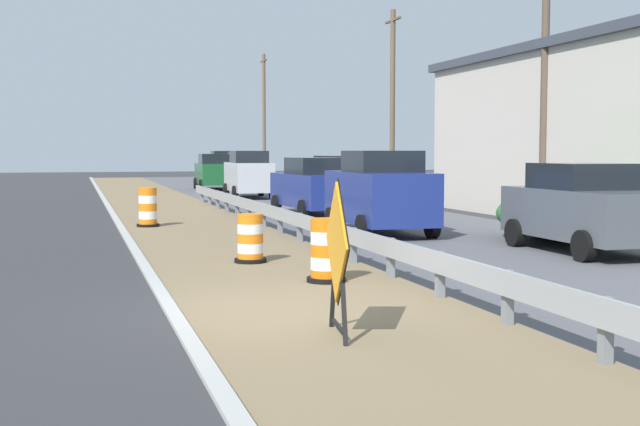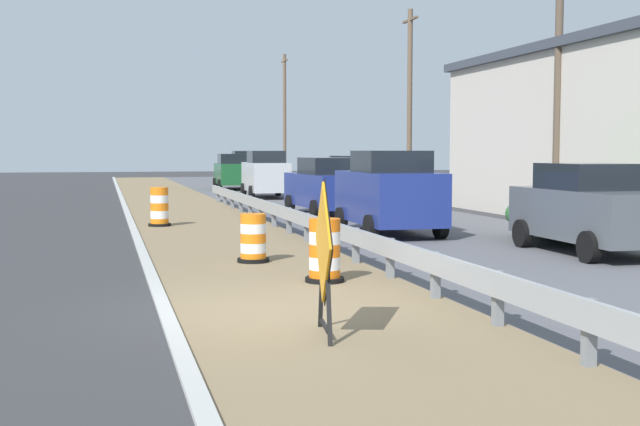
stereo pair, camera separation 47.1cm
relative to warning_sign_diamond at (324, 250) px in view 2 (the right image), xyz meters
The scene contains 20 objects.
ground_plane 2.10m from the warning_sign_diamond, 103.61° to the left, with size 160.00×160.00×0.00m, color #333335.
median_dirt_strip 2.09m from the warning_sign_diamond, 77.27° to the left, with size 4.06×120.00×0.01m, color #7F6B4C.
curb_near_edge 2.68m from the warning_sign_diamond, 134.32° to the left, with size 0.20×120.00×0.11m, color #ADADA8.
guardrail_median 2.25m from the warning_sign_diamond, ahead, with size 0.18×54.30×0.71m.
warning_sign_diamond is the anchor object (origin of this frame).
traffic_barrel_nearest 4.11m from the warning_sign_diamond, 74.83° to the left, with size 0.66×0.66×1.07m.
traffic_barrel_close 6.72m from the warning_sign_diamond, 87.10° to the left, with size 0.64×0.64×0.96m.
traffic_barrel_mid 15.22m from the warning_sign_diamond, 93.54° to the left, with size 0.66×0.66×1.14m.
car_lead_near_lane 29.54m from the warning_sign_diamond, 80.42° to the left, with size 2.06×4.41×2.22m.
car_trailing_near_lane 53.82m from the warning_sign_diamond, 81.57° to the left, with size 2.05×4.24×2.23m.
car_lead_far_lane 38.22m from the warning_sign_diamond, 82.86° to the left, with size 2.24×4.57×2.06m.
car_mid_far_lane 25.85m from the warning_sign_diamond, 72.06° to the left, with size 2.04×4.56×2.00m.
car_trailing_far_lane 12.18m from the warning_sign_diamond, 66.92° to the left, with size 2.12×4.18×2.21m.
car_distant_a 44.78m from the warning_sign_diamond, 80.16° to the left, with size 2.27×4.25×2.13m.
car_distant_b 18.48m from the warning_sign_diamond, 74.65° to the left, with size 2.17×4.86×1.98m.
car_distant_c 9.87m from the warning_sign_diamond, 39.26° to the left, with size 2.14×4.25×1.94m.
utility_pole_near 17.24m from the warning_sign_diamond, 50.38° to the left, with size 0.24×1.80×8.23m.
utility_pole_mid 30.10m from the warning_sign_diamond, 67.20° to the left, with size 0.24×1.80×8.87m.
utility_pole_far 52.42m from the warning_sign_diamond, 78.24° to the left, with size 0.24×1.80×9.42m.
bush_roadside 12.33m from the warning_sign_diamond, 44.34° to the left, with size 3.55×3.55×1.27m, color #337533.
Camera 2 is at (-2.07, -11.09, 2.19)m, focal length 46.23 mm.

